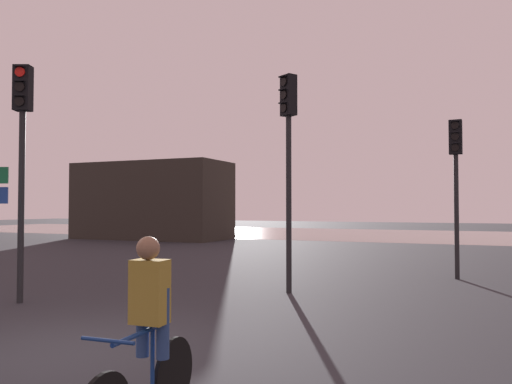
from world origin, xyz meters
TOP-DOWN VIEW (x-y plane):
  - ground_plane at (0.00, 0.00)m, footprint 120.00×120.00m
  - water_strip at (0.00, 30.08)m, footprint 80.00×16.00m
  - distant_building at (-12.67, 20.08)m, footprint 9.12×4.00m
  - traffic_light_near_left at (-3.37, 2.29)m, footprint 0.39×0.41m
  - traffic_light_center at (1.10, 5.43)m, footprint 0.40×0.42m
  - traffic_light_far_right at (4.44, 9.13)m, footprint 0.33×0.35m
  - cyclist at (2.22, -1.39)m, footprint 0.46×1.71m

SIDE VIEW (x-z plane):
  - ground_plane at x=0.00m, z-range 0.00..0.00m
  - water_strip at x=0.00m, z-range 0.00..0.01m
  - cyclist at x=2.22m, z-range 0.01..1.63m
  - distant_building at x=-12.67m, z-range 0.00..4.52m
  - traffic_light_far_right at x=4.44m, z-range 0.82..4.99m
  - traffic_light_near_left at x=-3.37m, z-range 0.90..5.58m
  - traffic_light_center at x=1.10m, z-range 0.91..5.70m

